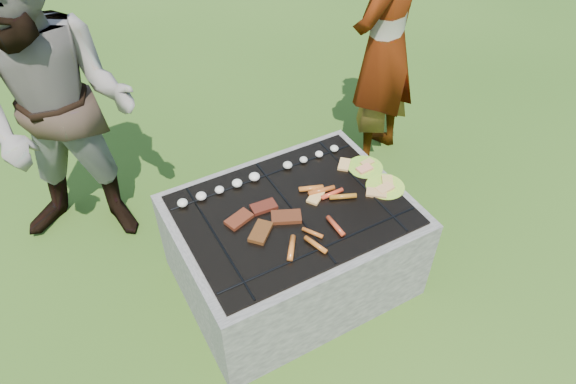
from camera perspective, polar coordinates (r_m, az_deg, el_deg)
name	(u,v)px	position (r m, az deg, el deg)	size (l,w,h in m)	color
lawn	(292,277)	(3.29, 0.43, -9.45)	(60.00, 60.00, 0.00)	#234511
fire_pit	(292,248)	(3.07, 0.46, -6.25)	(1.30, 1.00, 0.62)	#9E968C
mushrooms	(254,177)	(3.00, -3.80, 1.66)	(1.06, 0.06, 0.04)	beige
pork_slabs	(264,219)	(2.76, -2.66, -3.04)	(0.41, 0.29, 0.02)	#96371B
sausages	(320,211)	(2.81, 3.56, -2.11)	(0.57, 0.49, 0.03)	orange
bread_on_grate	(346,185)	(2.98, 6.49, 0.73)	(0.45, 0.42, 0.02)	#DCC570
plate_far	(365,167)	(3.13, 8.56, 2.72)	(0.27, 0.27, 0.03)	#C2D132
plate_near	(385,187)	(3.02, 10.76, 0.60)	(0.30, 0.30, 0.03)	yellow
cook	(385,47)	(3.75, 10.75, 15.56)	(0.67, 0.44, 1.84)	gray
bystander	(58,113)	(3.21, -24.16, 8.01)	(0.93, 0.73, 1.92)	gray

